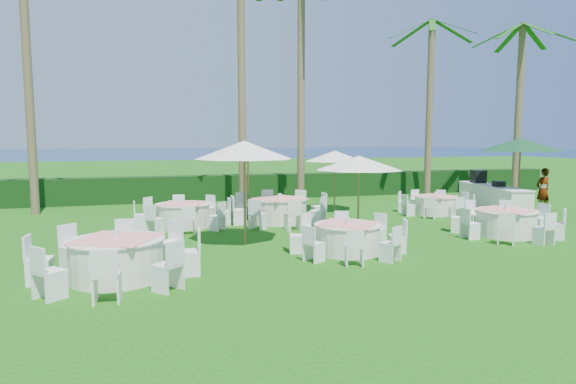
{
  "coord_description": "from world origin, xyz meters",
  "views": [
    {
      "loc": [
        -5.19,
        -11.24,
        2.91
      ],
      "look_at": [
        -0.97,
        2.95,
        1.3
      ],
      "focal_mm": 30.0,
      "sensor_mm": 36.0,
      "label": 1
    }
  ],
  "objects_px": {
    "staff_person": "(543,190)",
    "umbrella_green": "(520,145)",
    "banquet_table_c": "(506,222)",
    "banquet_table_f": "(435,204)",
    "umbrella_a": "(244,150)",
    "banquet_table_e": "(280,210)",
    "umbrella_d": "(335,156)",
    "umbrella_b": "(359,163)",
    "buffet_table": "(492,197)",
    "banquet_table_a": "(117,258)",
    "banquet_table_b": "(347,237)",
    "umbrella_c": "(248,152)",
    "banquet_table_d": "(183,214)"
  },
  "relations": [
    {
      "from": "staff_person",
      "to": "umbrella_green",
      "type": "bearing_deg",
      "value": 2.84
    },
    {
      "from": "banquet_table_c",
      "to": "banquet_table_f",
      "type": "height_order",
      "value": "banquet_table_c"
    },
    {
      "from": "banquet_table_c",
      "to": "umbrella_a",
      "type": "distance_m",
      "value": 8.24
    },
    {
      "from": "banquet_table_c",
      "to": "umbrella_green",
      "type": "bearing_deg",
      "value": 44.34
    },
    {
      "from": "banquet_table_e",
      "to": "umbrella_d",
      "type": "height_order",
      "value": "umbrella_d"
    },
    {
      "from": "umbrella_b",
      "to": "banquet_table_c",
      "type": "bearing_deg",
      "value": -14.89
    },
    {
      "from": "banquet_table_c",
      "to": "banquet_table_f",
      "type": "relative_size",
      "value": 1.11
    },
    {
      "from": "banquet_table_e",
      "to": "buffet_table",
      "type": "bearing_deg",
      "value": 1.75
    },
    {
      "from": "banquet_table_a",
      "to": "buffet_table",
      "type": "relative_size",
      "value": 0.76
    },
    {
      "from": "banquet_table_e",
      "to": "banquet_table_c",
      "type": "bearing_deg",
      "value": -35.39
    },
    {
      "from": "umbrella_green",
      "to": "umbrella_b",
      "type": "bearing_deg",
      "value": -163.64
    },
    {
      "from": "banquet_table_b",
      "to": "umbrella_c",
      "type": "distance_m",
      "value": 6.42
    },
    {
      "from": "umbrella_b",
      "to": "umbrella_green",
      "type": "distance_m",
      "value": 8.31
    },
    {
      "from": "umbrella_b",
      "to": "buffet_table",
      "type": "height_order",
      "value": "umbrella_b"
    },
    {
      "from": "banquet_table_b",
      "to": "umbrella_a",
      "type": "relative_size",
      "value": 1.04
    },
    {
      "from": "banquet_table_c",
      "to": "umbrella_c",
      "type": "xyz_separation_m",
      "value": [
        -6.9,
        5.24,
        2.06
      ]
    },
    {
      "from": "banquet_table_f",
      "to": "umbrella_d",
      "type": "height_order",
      "value": "umbrella_d"
    },
    {
      "from": "banquet_table_b",
      "to": "banquet_table_f",
      "type": "height_order",
      "value": "banquet_table_b"
    },
    {
      "from": "banquet_table_c",
      "to": "banquet_table_d",
      "type": "xyz_separation_m",
      "value": [
        -9.31,
        4.31,
        0.0
      ]
    },
    {
      "from": "banquet_table_f",
      "to": "umbrella_c",
      "type": "bearing_deg",
      "value": 172.92
    },
    {
      "from": "umbrella_c",
      "to": "umbrella_a",
      "type": "bearing_deg",
      "value": -103.07
    },
    {
      "from": "banquet_table_a",
      "to": "umbrella_green",
      "type": "height_order",
      "value": "umbrella_green"
    },
    {
      "from": "banquet_table_f",
      "to": "umbrella_b",
      "type": "relative_size",
      "value": 1.09
    },
    {
      "from": "banquet_table_a",
      "to": "umbrella_c",
      "type": "height_order",
      "value": "umbrella_c"
    },
    {
      "from": "banquet_table_b",
      "to": "banquet_table_f",
      "type": "distance_m",
      "value": 7.77
    },
    {
      "from": "banquet_table_f",
      "to": "umbrella_c",
      "type": "xyz_separation_m",
      "value": [
        -7.3,
        0.91,
        2.09
      ]
    },
    {
      "from": "banquet_table_e",
      "to": "umbrella_c",
      "type": "bearing_deg",
      "value": 132.94
    },
    {
      "from": "banquet_table_f",
      "to": "umbrella_b",
      "type": "xyz_separation_m",
      "value": [
        -4.78,
        -3.16,
        1.84
      ]
    },
    {
      "from": "umbrella_green",
      "to": "buffet_table",
      "type": "height_order",
      "value": "umbrella_green"
    },
    {
      "from": "umbrella_green",
      "to": "umbrella_d",
      "type": "bearing_deg",
      "value": 159.19
    },
    {
      "from": "umbrella_green",
      "to": "buffet_table",
      "type": "distance_m",
      "value": 2.42
    },
    {
      "from": "banquet_table_b",
      "to": "staff_person",
      "type": "xyz_separation_m",
      "value": [
        10.47,
        4.34,
        0.49
      ]
    },
    {
      "from": "banquet_table_a",
      "to": "banquet_table_b",
      "type": "height_order",
      "value": "banquet_table_a"
    },
    {
      "from": "banquet_table_d",
      "to": "buffet_table",
      "type": "bearing_deg",
      "value": 1.0
    },
    {
      "from": "buffet_table",
      "to": "umbrella_a",
      "type": "bearing_deg",
      "value": -162.49
    },
    {
      "from": "banquet_table_c",
      "to": "buffet_table",
      "type": "height_order",
      "value": "buffet_table"
    },
    {
      "from": "banquet_table_f",
      "to": "umbrella_a",
      "type": "height_order",
      "value": "umbrella_a"
    },
    {
      "from": "umbrella_a",
      "to": "umbrella_d",
      "type": "xyz_separation_m",
      "value": [
        4.72,
        5.04,
        -0.37
      ]
    },
    {
      "from": "staff_person",
      "to": "umbrella_c",
      "type": "bearing_deg",
      "value": -11.24
    },
    {
      "from": "banquet_table_d",
      "to": "umbrella_b",
      "type": "distance_m",
      "value": 6.12
    },
    {
      "from": "staff_person",
      "to": "umbrella_b",
      "type": "bearing_deg",
      "value": 11.32
    },
    {
      "from": "umbrella_c",
      "to": "umbrella_green",
      "type": "height_order",
      "value": "umbrella_green"
    },
    {
      "from": "banquet_table_a",
      "to": "banquet_table_c",
      "type": "relative_size",
      "value": 1.09
    },
    {
      "from": "banquet_table_d",
      "to": "banquet_table_f",
      "type": "distance_m",
      "value": 9.72
    },
    {
      "from": "banquet_table_a",
      "to": "banquet_table_c",
      "type": "bearing_deg",
      "value": 7.71
    },
    {
      "from": "umbrella_c",
      "to": "buffet_table",
      "type": "relative_size",
      "value": 0.63
    },
    {
      "from": "banquet_table_a",
      "to": "banquet_table_e",
      "type": "relative_size",
      "value": 1.01
    },
    {
      "from": "umbrella_d",
      "to": "buffet_table",
      "type": "distance_m",
      "value": 6.78
    },
    {
      "from": "umbrella_green",
      "to": "banquet_table_c",
      "type": "bearing_deg",
      "value": -135.66
    },
    {
      "from": "umbrella_b",
      "to": "umbrella_c",
      "type": "xyz_separation_m",
      "value": [
        -2.52,
        4.07,
        0.25
      ]
    }
  ]
}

